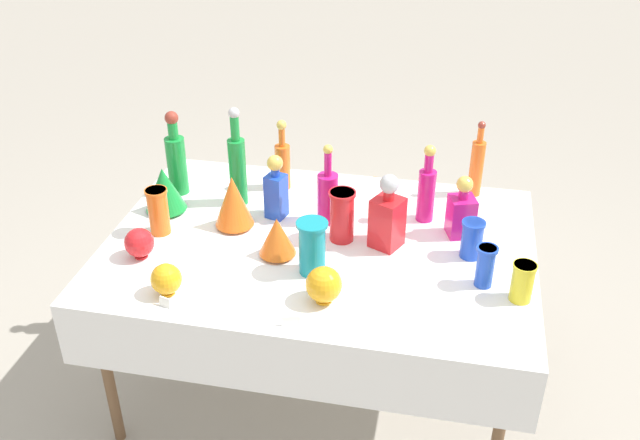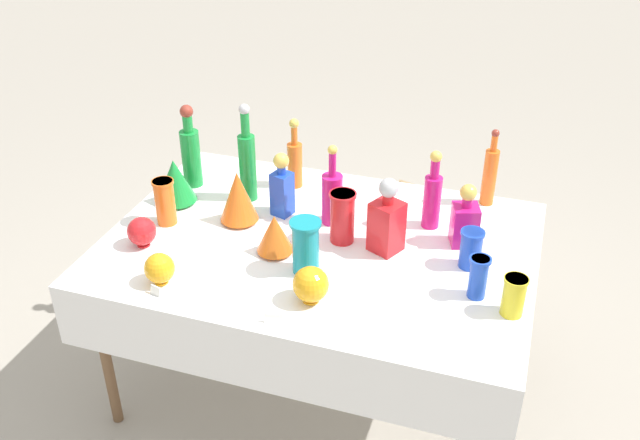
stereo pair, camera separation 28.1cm
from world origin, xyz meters
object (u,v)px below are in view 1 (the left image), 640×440
object	(u,v)px
tall_bottle_0	(328,195)
square_decanter_2	(387,216)
cardboard_box_behind_left	(402,225)
square_decanter_0	(276,189)
tall_bottle_1	(176,159)
tall_bottle_2	(237,166)
slender_vase_5	(523,281)
fluted_vase_0	(233,201)
slender_vase_0	(485,265)
slender_vase_1	(158,210)
slender_vase_2	(312,246)
round_bowl_2	(324,285)
slender_vase_4	(472,238)
tall_bottle_3	(477,165)
slender_vase_3	(342,214)
round_bowl_1	(166,279)
fluted_vase_1	(164,189)
tall_bottle_5	(283,162)
square_decanter_1	(462,211)
tall_bottle_4	(427,190)
round_bowl_0	(139,243)
fluted_vase_2	(277,236)

from	to	relation	value
tall_bottle_0	square_decanter_2	distance (m)	0.29
cardboard_box_behind_left	square_decanter_0	bearing A→B (deg)	-114.06
tall_bottle_1	tall_bottle_2	bearing A→B (deg)	-7.70
slender_vase_5	fluted_vase_0	bearing A→B (deg)	166.53
slender_vase_0	fluted_vase_0	world-z (taller)	fluted_vase_0
slender_vase_1	cardboard_box_behind_left	world-z (taller)	slender_vase_1
slender_vase_1	slender_vase_2	world-z (taller)	slender_vase_2
slender_vase_0	square_decanter_2	bearing A→B (deg)	152.99
slender_vase_2	round_bowl_2	size ratio (longest dim) A/B	1.57
slender_vase_0	slender_vase_4	world-z (taller)	slender_vase_0
tall_bottle_3	slender_vase_3	size ratio (longest dim) A/B	1.62
square_decanter_2	round_bowl_1	distance (m)	0.88
tall_bottle_1	fluted_vase_1	size ratio (longest dim) A/B	1.91
tall_bottle_5	fluted_vase_0	xyz separation A→B (m)	(-0.12, -0.37, -0.01)
slender_vase_3	fluted_vase_0	world-z (taller)	fluted_vase_0
tall_bottle_5	slender_vase_4	distance (m)	0.94
tall_bottle_1	cardboard_box_behind_left	xyz separation A→B (m)	(0.95, 0.92, -0.78)
tall_bottle_5	slender_vase_5	xyz separation A→B (m)	(1.03, -0.64, -0.05)
tall_bottle_0	slender_vase_2	distance (m)	0.37
square_decanter_2	fluted_vase_1	xyz separation A→B (m)	(-0.96, 0.08, -0.03)
square_decanter_1	slender_vase_3	world-z (taller)	square_decanter_1
tall_bottle_2	slender_vase_0	xyz separation A→B (m)	(1.05, -0.41, -0.09)
tall_bottle_2	slender_vase_3	world-z (taller)	tall_bottle_2
tall_bottle_3	tall_bottle_5	size ratio (longest dim) A/B	1.07
tall_bottle_4	square_decanter_0	size ratio (longest dim) A/B	1.20
slender_vase_5	round_bowl_0	size ratio (longest dim) A/B	1.22
tall_bottle_2	square_decanter_1	world-z (taller)	tall_bottle_2
square_decanter_2	slender_vase_2	distance (m)	0.34
tall_bottle_3	fluted_vase_1	distance (m)	1.36
tall_bottle_5	round_bowl_1	size ratio (longest dim) A/B	2.72
tall_bottle_2	fluted_vase_1	distance (m)	0.32
tall_bottle_1	square_decanter_1	bearing A→B (deg)	-5.14
tall_bottle_3	square_decanter_2	size ratio (longest dim) A/B	1.12
tall_bottle_1	slender_vase_1	distance (m)	0.35
tall_bottle_5	slender_vase_4	bearing A→B (deg)	-25.16
tall_bottle_0	tall_bottle_1	distance (m)	0.72
tall_bottle_4	cardboard_box_behind_left	size ratio (longest dim) A/B	0.63
slender_vase_5	cardboard_box_behind_left	size ratio (longest dim) A/B	0.28
tall_bottle_1	slender_vase_0	distance (m)	1.42
slender_vase_4	fluted_vase_0	xyz separation A→B (m)	(-0.96, 0.03, 0.04)
fluted_vase_0	fluted_vase_2	distance (m)	0.29
tall_bottle_4	slender_vase_4	distance (m)	0.32
tall_bottle_0	slender_vase_5	distance (m)	0.87
tall_bottle_2	slender_vase_5	size ratio (longest dim) A/B	2.97
tall_bottle_2	tall_bottle_0	bearing A→B (deg)	-10.76
tall_bottle_5	fluted_vase_0	world-z (taller)	tall_bottle_5
square_decanter_0	fluted_vase_2	distance (m)	0.30
fluted_vase_2	slender_vase_3	bearing A→B (deg)	36.24
tall_bottle_1	cardboard_box_behind_left	distance (m)	1.53
slender_vase_0	tall_bottle_4	bearing A→B (deg)	120.14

